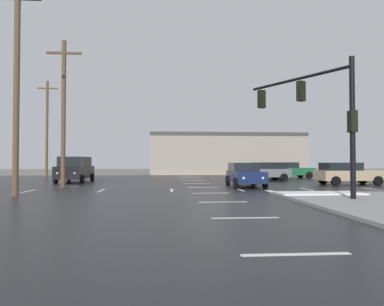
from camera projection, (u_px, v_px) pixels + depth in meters
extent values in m
plane|color=slate|center=(206.00, 190.00, 20.13)|extent=(120.00, 120.00, 0.00)
cube|color=#232326|center=(206.00, 190.00, 20.13)|extent=(44.00, 44.00, 0.02)
cube|color=white|center=(320.00, 193.00, 16.51)|extent=(4.00, 1.60, 0.06)
cube|color=silver|center=(296.00, 254.00, 6.17)|extent=(2.00, 0.15, 0.01)
cube|color=silver|center=(245.00, 218.00, 10.16)|extent=(2.00, 0.15, 0.01)
cube|color=silver|center=(223.00, 202.00, 14.15)|extent=(2.00, 0.15, 0.01)
cube|color=silver|center=(210.00, 193.00, 18.13)|extent=(2.00, 0.15, 0.01)
cube|color=silver|center=(203.00, 187.00, 22.12)|extent=(2.00, 0.15, 0.01)
cube|color=silver|center=(197.00, 183.00, 26.11)|extent=(2.00, 0.15, 0.01)
cube|color=silver|center=(193.00, 181.00, 30.10)|extent=(2.00, 0.15, 0.01)
cube|color=silver|center=(190.00, 178.00, 34.09)|extent=(2.00, 0.15, 0.01)
cube|color=silver|center=(187.00, 177.00, 38.07)|extent=(2.00, 0.15, 0.01)
cube|color=silver|center=(29.00, 191.00, 19.39)|extent=(0.15, 2.00, 0.01)
cube|color=silver|center=(101.00, 191.00, 19.69)|extent=(0.15, 2.00, 0.01)
cube|color=silver|center=(172.00, 190.00, 19.98)|extent=(0.15, 2.00, 0.01)
cube|color=silver|center=(240.00, 190.00, 20.28)|extent=(0.15, 2.00, 0.01)
cube|color=silver|center=(306.00, 189.00, 20.57)|extent=(0.15, 2.00, 0.01)
cube|color=silver|center=(371.00, 189.00, 20.86)|extent=(0.15, 2.00, 0.01)
cube|color=silver|center=(289.00, 196.00, 16.40)|extent=(0.45, 7.00, 0.01)
cylinder|color=black|center=(352.00, 127.00, 14.34)|extent=(0.22, 0.22, 5.92)
cylinder|color=black|center=(296.00, 79.00, 16.75)|extent=(3.00, 5.00, 0.14)
cube|color=black|center=(301.00, 91.00, 16.50)|extent=(0.45, 0.42, 0.95)
sphere|color=yellow|center=(298.00, 86.00, 16.64)|extent=(0.20, 0.20, 0.20)
cube|color=black|center=(262.00, 99.00, 18.62)|extent=(0.45, 0.42, 0.95)
sphere|color=yellow|center=(259.00, 94.00, 18.76)|extent=(0.20, 0.20, 0.20)
cube|color=black|center=(352.00, 121.00, 14.34)|extent=(0.28, 0.36, 0.90)
cube|color=gray|center=(225.00, 156.00, 47.46)|extent=(20.18, 8.00, 4.90)
cube|color=#3F3D3A|center=(225.00, 136.00, 47.52)|extent=(20.18, 8.00, 0.50)
cube|color=#195933|center=(290.00, 171.00, 34.19)|extent=(4.64, 2.20, 0.70)
cube|color=black|center=(284.00, 165.00, 34.09)|extent=(2.61, 1.87, 0.55)
cylinder|color=black|center=(300.00, 175.00, 35.32)|extent=(0.68, 0.28, 0.66)
cylinder|color=black|center=(309.00, 175.00, 33.54)|extent=(0.68, 0.28, 0.66)
cylinder|color=black|center=(272.00, 175.00, 34.82)|extent=(0.68, 0.28, 0.66)
cylinder|color=black|center=(279.00, 175.00, 33.04)|extent=(0.68, 0.28, 0.66)
sphere|color=white|center=(308.00, 171.00, 35.12)|extent=(0.18, 0.18, 0.18)
sphere|color=white|center=(314.00, 171.00, 33.98)|extent=(0.18, 0.18, 0.18)
cube|color=black|center=(75.00, 172.00, 27.52)|extent=(2.03, 4.83, 0.95)
cube|color=black|center=(75.00, 162.00, 27.54)|extent=(1.85, 3.39, 0.75)
cylinder|color=black|center=(82.00, 179.00, 25.93)|extent=(0.23, 0.66, 0.66)
cylinder|color=black|center=(56.00, 179.00, 25.82)|extent=(0.23, 0.66, 0.66)
cylinder|color=black|center=(92.00, 177.00, 29.19)|extent=(0.23, 0.66, 0.66)
cylinder|color=black|center=(69.00, 177.00, 29.08)|extent=(0.23, 0.66, 0.66)
sphere|color=white|center=(75.00, 173.00, 25.21)|extent=(0.18, 0.18, 0.18)
sphere|color=white|center=(57.00, 173.00, 25.14)|extent=(0.18, 0.18, 0.18)
cube|color=tan|center=(350.00, 175.00, 24.52)|extent=(4.56, 1.94, 0.70)
cube|color=black|center=(341.00, 166.00, 24.47)|extent=(2.53, 1.73, 0.55)
cylinder|color=black|center=(362.00, 179.00, 25.57)|extent=(0.67, 0.24, 0.66)
cylinder|color=black|center=(378.00, 181.00, 23.78)|extent=(0.67, 0.24, 0.66)
cylinder|color=black|center=(323.00, 180.00, 25.25)|extent=(0.67, 0.24, 0.66)
cylinder|color=black|center=(336.00, 181.00, 23.46)|extent=(0.67, 0.24, 0.66)
sphere|color=white|center=(374.00, 175.00, 25.33)|extent=(0.18, 0.18, 0.18)
sphere|color=white|center=(384.00, 175.00, 24.18)|extent=(0.18, 0.18, 0.18)
cube|color=#141E47|center=(245.00, 176.00, 22.63)|extent=(1.86, 4.52, 0.70)
cube|color=black|center=(243.00, 167.00, 23.32)|extent=(1.69, 2.50, 0.55)
cylinder|color=black|center=(265.00, 183.00, 21.15)|extent=(0.23, 0.66, 0.66)
cylinder|color=black|center=(236.00, 183.00, 21.04)|extent=(0.23, 0.66, 0.66)
cylinder|color=black|center=(253.00, 180.00, 24.21)|extent=(0.23, 0.66, 0.66)
cylinder|color=black|center=(228.00, 181.00, 24.10)|extent=(0.23, 0.66, 0.66)
sphere|color=white|center=(263.00, 178.00, 20.47)|extent=(0.18, 0.18, 0.18)
sphere|color=white|center=(244.00, 178.00, 20.40)|extent=(0.18, 0.18, 0.18)
cube|color=slate|center=(263.00, 173.00, 29.73)|extent=(4.68, 2.32, 0.70)
cube|color=black|center=(270.00, 166.00, 29.87)|extent=(2.65, 1.94, 0.55)
cylinder|color=black|center=(249.00, 178.00, 28.54)|extent=(0.68, 0.30, 0.66)
cylinder|color=black|center=(242.00, 177.00, 30.31)|extent=(0.68, 0.30, 0.66)
cylinder|color=black|center=(284.00, 177.00, 29.13)|extent=(0.68, 0.30, 0.66)
cylinder|color=black|center=(275.00, 176.00, 30.89)|extent=(0.68, 0.30, 0.66)
sphere|color=white|center=(240.00, 173.00, 28.74)|extent=(0.18, 0.18, 0.18)
sphere|color=white|center=(236.00, 173.00, 29.87)|extent=(0.18, 0.18, 0.18)
cylinder|color=brown|center=(17.00, 88.00, 16.61)|extent=(0.28, 0.28, 10.37)
cylinder|color=brown|center=(63.00, 114.00, 22.11)|extent=(0.28, 0.28, 9.45)
cube|color=brown|center=(64.00, 53.00, 22.21)|extent=(2.20, 0.14, 0.14)
cylinder|color=brown|center=(47.00, 129.00, 38.25)|extent=(0.28, 0.28, 10.59)
cube|color=brown|center=(47.00, 88.00, 38.36)|extent=(2.20, 0.14, 0.14)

